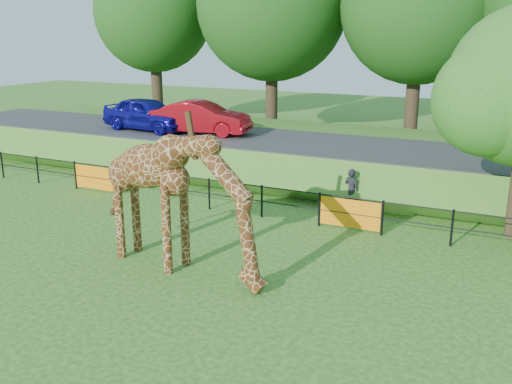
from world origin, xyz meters
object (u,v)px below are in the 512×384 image
(giraffe, at_px, (179,202))
(car_red, at_px, (201,118))
(car_blue, at_px, (147,114))
(visitor, at_px, (351,190))

(giraffe, distance_m, car_red, 11.99)
(car_blue, height_order, car_red, car_blue)
(giraffe, xyz_separation_m, car_red, (-5.73, 10.53, 0.32))
(giraffe, height_order, car_blue, giraffe)
(car_blue, relative_size, car_red, 1.00)
(car_blue, bearing_deg, visitor, -101.65)
(giraffe, relative_size, visitor, 3.45)
(car_blue, bearing_deg, car_red, -79.10)
(giraffe, bearing_deg, car_red, 128.13)
(giraffe, distance_m, visitor, 7.24)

